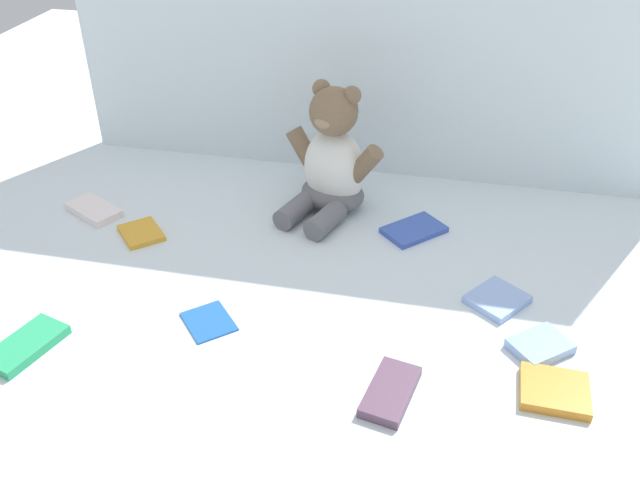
{
  "coord_description": "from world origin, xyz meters",
  "views": [
    {
      "loc": [
        0.21,
        -1.14,
        0.81
      ],
      "look_at": [
        -0.01,
        -0.1,
        0.1
      ],
      "focal_mm": 38.08,
      "sensor_mm": 36.0,
      "label": 1
    }
  ],
  "objects": [
    {
      "name": "book_case_4",
      "position": [
        0.15,
        0.12,
        0.01
      ],
      "size": [
        0.15,
        0.15,
        0.01
      ],
      "primitive_type": "cube",
      "rotation": [
        0.0,
        0.0,
        5.51
      ],
      "color": "#3A58BA",
      "rests_on": "ground_plane"
    },
    {
      "name": "book_case_8",
      "position": [
        -0.43,
        -0.02,
        0.01
      ],
      "size": [
        0.12,
        0.12,
        0.01
      ],
      "primitive_type": "cube",
      "rotation": [
        0.0,
        0.0,
        0.75
      ],
      "color": "gold",
      "rests_on": "ground_plane"
    },
    {
      "name": "book_case_5",
      "position": [
        0.4,
        -0.21,
        0.01
      ],
      "size": [
        0.12,
        0.12,
        0.02
      ],
      "primitive_type": "cube",
      "rotation": [
        0.0,
        0.0,
        5.41
      ],
      "color": "#86A5D6",
      "rests_on": "ground_plane"
    },
    {
      "name": "book_case_1",
      "position": [
        0.16,
        -0.37,
        0.01
      ],
      "size": [
        0.09,
        0.14,
        0.02
      ],
      "primitive_type": "cube",
      "rotation": [
        0.0,
        0.0,
        2.95
      ],
      "color": "#593E54",
      "rests_on": "ground_plane"
    },
    {
      "name": "teddy_bear",
      "position": [
        -0.05,
        0.19,
        0.11
      ],
      "size": [
        0.24,
        0.25,
        0.29
      ],
      "rotation": [
        0.0,
        0.0,
        -0.34
      ],
      "color": "white",
      "rests_on": "ground_plane"
    },
    {
      "name": "ground_plane",
      "position": [
        0.0,
        0.0,
        0.0
      ],
      "size": [
        3.2,
        3.2,
        0.0
      ],
      "primitive_type": "plane",
      "color": "silver"
    },
    {
      "name": "backdrop_drape",
      "position": [
        0.0,
        0.4,
        0.4
      ],
      "size": [
        1.45,
        0.03,
        0.79
      ],
      "primitive_type": "cube",
      "color": "silver",
      "rests_on": "ground_plane"
    },
    {
      "name": "book_case_3",
      "position": [
        0.33,
        -0.09,
        0.01
      ],
      "size": [
        0.13,
        0.13,
        0.01
      ],
      "primitive_type": "cube",
      "rotation": [
        0.0,
        0.0,
        2.5
      ],
      "color": "#8EAEE6",
      "rests_on": "ground_plane"
    },
    {
      "name": "book_case_6",
      "position": [
        -0.57,
        0.05,
        0.01
      ],
      "size": [
        0.15,
        0.12,
        0.02
      ],
      "primitive_type": "cube",
      "rotation": [
        0.0,
        0.0,
        1.08
      ],
      "color": "white",
      "rests_on": "ground_plane"
    },
    {
      "name": "book_case_7",
      "position": [
        0.42,
        -0.31,
        0.01
      ],
      "size": [
        0.11,
        0.1,
        0.02
      ],
      "primitive_type": "cube",
      "rotation": [
        0.0,
        0.0,
        1.54
      ],
      "color": "orange",
      "rests_on": "ground_plane"
    },
    {
      "name": "book_case_0",
      "position": [
        -0.47,
        -0.39,
        0.01
      ],
      "size": [
        0.11,
        0.15,
        0.02
      ],
      "primitive_type": "cube",
      "rotation": [
        0.0,
        0.0,
        6.0
      ],
      "color": "#29A465",
      "rests_on": "ground_plane"
    },
    {
      "name": "book_case_2",
      "position": [
        -0.19,
        -0.26,
        0.0
      ],
      "size": [
        0.12,
        0.12,
        0.01
      ],
      "primitive_type": "cube",
      "rotation": [
        0.0,
        0.0,
        0.73
      ],
      "color": "blue",
      "rests_on": "ground_plane"
    }
  ]
}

